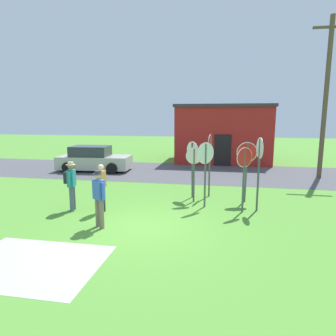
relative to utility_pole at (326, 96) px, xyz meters
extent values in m
plane|color=#518E33|center=(-7.60, -9.00, -4.34)|extent=(80.00, 80.00, 0.00)
cube|color=#4C4C51|center=(-7.60, 0.13, -4.34)|extent=(60.00, 6.40, 0.01)
cube|color=#ADAAA3|center=(-9.41, -11.61, -4.34)|extent=(3.20, 2.40, 0.01)
cube|color=#B2231E|center=(-5.22, 5.51, -2.39)|extent=(6.52, 5.26, 3.89)
cube|color=#383333|center=(-5.22, 5.51, -0.35)|extent=(6.72, 5.46, 0.20)
cube|color=black|center=(-5.22, 2.86, -3.29)|extent=(1.10, 0.08, 2.10)
cylinder|color=brown|center=(0.00, 0.00, -0.18)|extent=(0.24, 0.24, 8.32)
cube|color=brown|center=(0.00, 0.00, 3.38)|extent=(1.80, 0.12, 0.12)
cube|color=#B7B2A3|center=(-12.86, -0.35, -3.81)|extent=(4.41, 2.09, 0.76)
cube|color=#2D333D|center=(-13.11, -0.37, -3.13)|extent=(2.34, 1.68, 0.60)
cylinder|color=black|center=(-11.59, 0.64, -4.02)|extent=(0.65, 0.26, 0.64)
cylinder|color=black|center=(-11.47, -1.15, -4.02)|extent=(0.65, 0.26, 0.64)
cylinder|color=black|center=(-14.25, 0.46, -4.02)|extent=(0.65, 0.26, 0.64)
cylinder|color=black|center=(-14.13, -1.34, -4.02)|extent=(0.65, 0.26, 0.64)
cylinder|color=#474C4C|center=(-4.48, -6.93, -3.24)|extent=(0.10, 0.10, 2.21)
cylinder|color=white|center=(-4.48, -6.93, -2.42)|extent=(0.53, 0.44, 0.68)
cylinder|color=red|center=(-4.47, -6.94, -2.42)|extent=(0.50, 0.41, 0.63)
cylinder|color=#474C4C|center=(-5.72, -5.04, -3.09)|extent=(0.08, 0.08, 2.51)
cylinder|color=white|center=(-5.72, -5.04, -2.15)|extent=(0.14, 0.75, 0.76)
cylinder|color=red|center=(-5.71, -5.04, -2.15)|extent=(0.13, 0.70, 0.70)
cylinder|color=#474C4C|center=(-5.81, -6.56, -3.18)|extent=(0.10, 0.10, 2.32)
cylinder|color=white|center=(-5.81, -6.56, -2.35)|extent=(0.56, 0.57, 0.78)
cylinder|color=red|center=(-5.81, -6.55, -2.35)|extent=(0.52, 0.53, 0.73)
cylinder|color=#474C4C|center=(-6.28, -5.94, -3.30)|extent=(0.10, 0.13, 2.08)
cylinder|color=white|center=(-6.28, -5.94, -2.53)|extent=(0.62, 0.22, 0.64)
cylinder|color=red|center=(-6.28, -5.93, -2.53)|extent=(0.57, 0.21, 0.59)
cylinder|color=#474C4C|center=(-3.97, -6.68, -3.08)|extent=(0.08, 0.08, 2.53)
cylinder|color=white|center=(-3.97, -6.68, -2.12)|extent=(0.15, 0.72, 0.74)
cylinder|color=red|center=(-3.96, -6.68, -2.12)|extent=(0.15, 0.67, 0.68)
cylinder|color=#474C4C|center=(-6.40, -5.34, -3.22)|extent=(0.13, 0.13, 2.25)
cylinder|color=white|center=(-6.40, -5.34, -2.38)|extent=(0.52, 0.49, 0.69)
cylinder|color=red|center=(-6.39, -5.33, -2.38)|extent=(0.48, 0.45, 0.64)
cylinder|color=#474C4C|center=(-4.30, -5.63, -3.21)|extent=(0.10, 0.18, 2.27)
cylinder|color=white|center=(-4.30, -5.63, -2.40)|extent=(0.78, 0.18, 0.78)
cylinder|color=red|center=(-4.30, -5.64, -2.40)|extent=(0.72, 0.17, 0.73)
cylinder|color=#2D2D33|center=(-9.26, -7.72, -3.90)|extent=(0.14, 0.14, 0.88)
cylinder|color=#2D2D33|center=(-9.27, -7.94, -3.90)|extent=(0.14, 0.14, 0.88)
cube|color=#B27533|center=(-9.27, -7.83, -3.17)|extent=(0.23, 0.37, 0.58)
cylinder|color=#B27533|center=(-9.26, -7.59, -3.19)|extent=(0.09, 0.09, 0.52)
cylinder|color=#B27533|center=(-9.28, -8.07, -3.19)|extent=(0.09, 0.09, 0.52)
sphere|color=beige|center=(-9.27, -7.83, -2.76)|extent=(0.21, 0.21, 0.21)
cylinder|color=#4C5670|center=(-10.39, -7.72, -3.90)|extent=(0.14, 0.14, 0.88)
cylinder|color=#4C5670|center=(-10.35, -7.93, -3.90)|extent=(0.14, 0.14, 0.88)
cube|color=teal|center=(-10.37, -7.82, -3.17)|extent=(0.29, 0.40, 0.58)
cylinder|color=teal|center=(-10.42, -7.59, -3.19)|extent=(0.09, 0.09, 0.52)
cylinder|color=teal|center=(-10.32, -8.06, -3.19)|extent=(0.09, 0.09, 0.52)
sphere|color=#9E7051|center=(-10.37, -7.82, -2.76)|extent=(0.21, 0.21, 0.21)
cylinder|color=beige|center=(-10.37, -7.82, -2.70)|extent=(0.32, 0.31, 0.02)
cylinder|color=beige|center=(-10.37, -7.82, -2.65)|extent=(0.19, 0.19, 0.09)
cube|color=#232328|center=(-10.54, -7.86, -3.15)|extent=(0.19, 0.28, 0.40)
cylinder|color=#7A6B56|center=(-8.85, -9.14, -3.90)|extent=(0.14, 0.14, 0.88)
cylinder|color=#7A6B56|center=(-8.67, -9.27, -3.90)|extent=(0.14, 0.14, 0.88)
cube|color=#3860B7|center=(-8.76, -9.20, -3.17)|extent=(0.42, 0.39, 0.58)
cylinder|color=#3860B7|center=(-8.96, -9.07, -3.19)|extent=(0.09, 0.09, 0.52)
cylinder|color=#3860B7|center=(-8.57, -9.34, -3.19)|extent=(0.09, 0.09, 0.52)
sphere|color=tan|center=(-8.76, -9.20, -2.76)|extent=(0.21, 0.21, 0.21)
cylinder|color=#333338|center=(-8.76, -9.20, -2.70)|extent=(0.31, 0.31, 0.02)
cylinder|color=#333338|center=(-8.76, -9.20, -2.65)|extent=(0.19, 0.19, 0.09)
camera|label=1|loc=(-5.20, -17.25, -1.04)|focal=32.00mm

